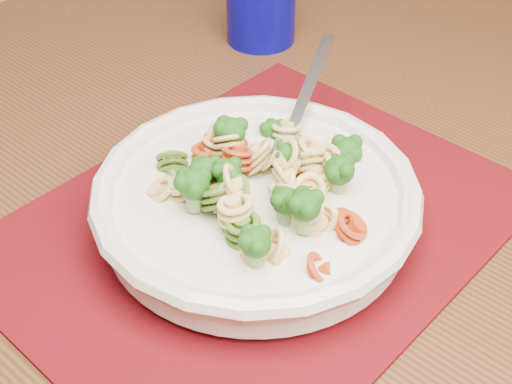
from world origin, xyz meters
TOP-DOWN VIEW (x-y plane):
  - dining_table at (-0.17, 0.76)m, footprint 1.48×1.16m
  - placemat at (-0.16, 0.62)m, footprint 0.51×0.44m
  - pasta_bowl at (-0.16, 0.62)m, footprint 0.28×0.28m
  - pasta_broccoli_heap at (-0.16, 0.62)m, footprint 0.23×0.23m
  - fork at (-0.11, 0.66)m, footprint 0.16×0.13m

SIDE VIEW (x-z plane):
  - dining_table at x=-0.17m, z-range 0.27..1.02m
  - placemat at x=-0.16m, z-range 0.76..0.76m
  - pasta_bowl at x=-0.16m, z-range 0.77..0.82m
  - fork at x=-0.11m, z-range 0.77..0.84m
  - pasta_broccoli_heap at x=-0.16m, z-range 0.77..0.84m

